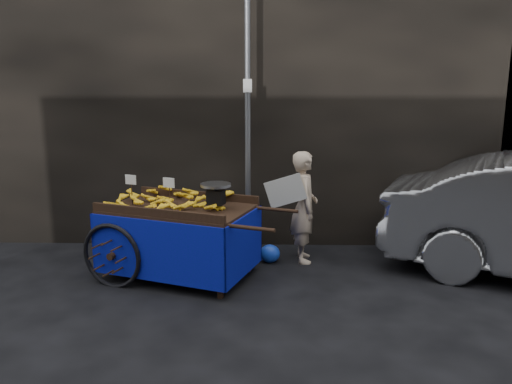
{
  "coord_description": "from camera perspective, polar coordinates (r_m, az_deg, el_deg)",
  "views": [
    {
      "loc": [
        0.58,
        -5.75,
        2.42
      ],
      "look_at": [
        0.43,
        0.5,
        1.07
      ],
      "focal_mm": 35.0,
      "sensor_mm": 36.0,
      "label": 1
    }
  ],
  "objects": [
    {
      "name": "building_wall",
      "position": [
        8.35,
        0.05,
        12.77
      ],
      "size": [
        13.5,
        2.0,
        5.0
      ],
      "color": "black",
      "rests_on": "ground"
    },
    {
      "name": "plastic_bag",
      "position": [
        6.95,
        1.59,
        -7.05
      ],
      "size": [
        0.28,
        0.23,
        0.25
      ],
      "primitive_type": "ellipsoid",
      "color": "blue",
      "rests_on": "ground"
    },
    {
      "name": "vendor",
      "position": [
        6.88,
        5.5,
        -1.69
      ],
      "size": [
        0.76,
        0.59,
        1.54
      ],
      "rotation": [
        0.0,
        0.0,
        1.64
      ],
      "color": "#C4AC92",
      "rests_on": "ground"
    },
    {
      "name": "ground",
      "position": [
        6.26,
        -4.15,
        -10.55
      ],
      "size": [
        80.0,
        80.0,
        0.0
      ],
      "primitive_type": "plane",
      "color": "black",
      "rests_on": "ground"
    },
    {
      "name": "street_pole",
      "position": [
        7.06,
        -0.95,
        8.86
      ],
      "size": [
        0.12,
        0.1,
        4.0
      ],
      "color": "slate",
      "rests_on": "ground"
    },
    {
      "name": "banana_cart",
      "position": [
        6.38,
        -9.26,
        -2.46
      ],
      "size": [
        2.67,
        1.84,
        1.33
      ],
      "rotation": [
        0.0,
        0.0,
        -0.34
      ],
      "color": "black",
      "rests_on": "ground"
    }
  ]
}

